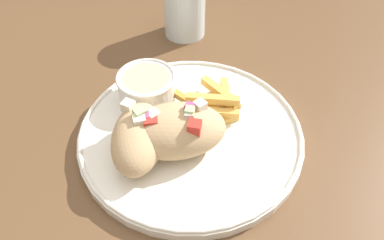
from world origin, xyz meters
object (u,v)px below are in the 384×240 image
at_px(pita_sandwich_far, 140,138).
at_px(sauce_ramekin, 147,86).
at_px(water_glass, 184,9).
at_px(fries_pile, 212,109).
at_px(pita_sandwich_near, 176,130).
at_px(plate, 192,132).

xyz_separation_m(pita_sandwich_far, sauce_ramekin, (0.08, 0.07, -0.01)).
distance_m(sauce_ramekin, water_glass, 0.20).
relative_size(fries_pile, water_glass, 1.12).
xyz_separation_m(fries_pile, water_glass, (0.15, 0.18, 0.02)).
bearing_deg(fries_pile, pita_sandwich_far, 166.24).
relative_size(pita_sandwich_near, sauce_ramekin, 1.77).
xyz_separation_m(pita_sandwich_near, fries_pile, (0.08, -0.00, -0.02)).
bearing_deg(sauce_ramekin, water_glass, 24.28).
bearing_deg(pita_sandwich_near, pita_sandwich_far, -174.17).
xyz_separation_m(fries_pile, sauce_ramekin, (-0.03, 0.10, 0.01)).
xyz_separation_m(plate, water_glass, (0.19, 0.18, 0.04)).
relative_size(pita_sandwich_near, pita_sandwich_far, 1.16).
height_order(pita_sandwich_near, fries_pile, pita_sandwich_near).
bearing_deg(fries_pile, pita_sandwich_near, 179.47).
relative_size(pita_sandwich_far, sauce_ramekin, 1.52).
xyz_separation_m(pita_sandwich_far, fries_pile, (0.11, -0.03, -0.02)).
distance_m(plate, fries_pile, 0.04).
bearing_deg(fries_pile, plate, 176.44).
distance_m(pita_sandwich_far, sauce_ramekin, 0.11).
bearing_deg(plate, water_glass, 42.46).
bearing_deg(water_glass, sauce_ramekin, -155.72).
xyz_separation_m(plate, pita_sandwich_far, (-0.07, 0.03, 0.03)).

